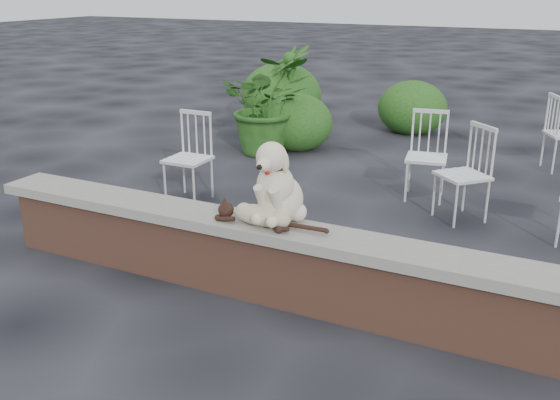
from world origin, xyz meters
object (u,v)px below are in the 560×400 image
at_px(chair_b, 427,156).
at_px(cat, 261,214).
at_px(chair_d, 463,174).
at_px(potted_plant_a, 267,104).
at_px(chair_a, 188,158).
at_px(dog, 280,179).
at_px(potted_plant_b, 291,88).

bearing_deg(chair_b, cat, -110.45).
xyz_separation_m(chair_d, potted_plant_a, (-2.87, 1.39, 0.20)).
xyz_separation_m(chair_a, chair_b, (2.25, 1.18, 0.00)).
bearing_deg(chair_a, chair_d, 13.51).
relative_size(dog, chair_b, 0.67).
xyz_separation_m(dog, chair_d, (0.91, 2.15, -0.42)).
relative_size(chair_d, potted_plant_b, 0.72).
relative_size(dog, cat, 0.62).
xyz_separation_m(dog, chair_a, (-1.81, 1.43, -0.42)).
height_order(chair_d, chair_b, same).
xyz_separation_m(chair_d, potted_plant_b, (-3.18, 2.80, 0.19)).
bearing_deg(chair_b, dog, -109.36).
height_order(chair_d, chair_a, same).
bearing_deg(chair_d, chair_a, -122.19).
distance_m(cat, potted_plant_b, 5.54).
distance_m(dog, chair_b, 2.69).
bearing_deg(chair_b, chair_a, -162.06).
bearing_deg(potted_plant_b, dog, -65.29).
height_order(dog, potted_plant_b, potted_plant_b).
distance_m(chair_d, chair_a, 2.81).
xyz_separation_m(cat, potted_plant_b, (-2.19, 5.09, -0.01)).
distance_m(chair_a, potted_plant_b, 3.54).
relative_size(cat, potted_plant_b, 0.77).
distance_m(chair_d, potted_plant_b, 4.24).
relative_size(chair_d, chair_a, 1.00).
distance_m(dog, potted_plant_b, 5.44).
bearing_deg(chair_b, potted_plant_a, 149.22).
height_order(dog, chair_d, dog).
relative_size(dog, chair_a, 0.67).
relative_size(cat, chair_d, 1.07).
height_order(chair_d, potted_plant_a, potted_plant_a).
bearing_deg(cat, chair_a, 139.09).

